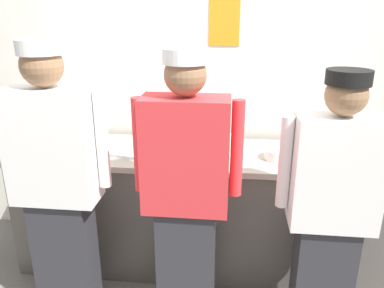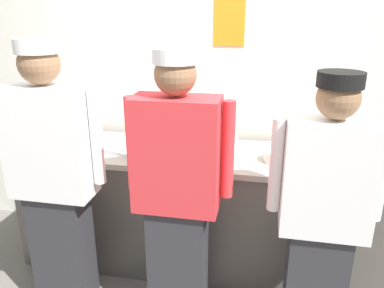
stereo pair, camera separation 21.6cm
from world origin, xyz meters
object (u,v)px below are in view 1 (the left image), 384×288
(chef_center, at_px, (187,192))
(plate_stack_rear, at_px, (279,154))
(chef_far_right, at_px, (331,209))
(mixing_bowl_steel, at_px, (72,142))
(ramekin_green_sauce, at_px, (176,141))
(squeeze_bottle_primary, at_px, (215,135))
(sheet_tray, at_px, (140,150))
(chef_near_left, at_px, (57,183))
(ramekin_yellow_sauce, at_px, (227,157))
(chefs_knife, at_px, (326,163))
(deli_cup, at_px, (229,140))
(plate_stack_front, at_px, (198,151))
(squeeze_bottle_secondary, at_px, (363,147))

(chef_center, relative_size, plate_stack_rear, 8.60)
(chef_far_right, distance_m, mixing_bowl_steel, 1.80)
(ramekin_green_sauce, bearing_deg, squeeze_bottle_primary, -3.22)
(sheet_tray, bearing_deg, chef_near_left, -120.34)
(chef_center, bearing_deg, plate_stack_rear, 44.04)
(ramekin_yellow_sauce, bearing_deg, chefs_knife, -0.44)
(mixing_bowl_steel, bearing_deg, deli_cup, 11.18)
(ramekin_green_sauce, height_order, ramekin_yellow_sauce, ramekin_green_sauce)
(sheet_tray, xyz_separation_m, ramekin_yellow_sauce, (0.62, -0.09, 0.01))
(plate_stack_front, distance_m, squeeze_bottle_secondary, 1.11)
(plate_stack_rear, distance_m, squeeze_bottle_primary, 0.49)
(squeeze_bottle_secondary, bearing_deg, chefs_knife, -160.20)
(chef_near_left, distance_m, chef_center, 0.76)
(squeeze_bottle_secondary, relative_size, ramekin_green_sauce, 2.17)
(squeeze_bottle_secondary, bearing_deg, plate_stack_rear, -176.79)
(deli_cup, bearing_deg, plate_stack_rear, -36.75)
(sheet_tray, distance_m, ramekin_green_sauce, 0.29)
(ramekin_yellow_sauce, bearing_deg, sheet_tray, 171.43)
(ramekin_green_sauce, bearing_deg, deli_cup, 4.92)
(chef_far_right, relative_size, squeeze_bottle_secondary, 8.02)
(plate_stack_front, xyz_separation_m, chefs_knife, (0.85, -0.09, -0.02))
(squeeze_bottle_secondary, xyz_separation_m, ramekin_green_sauce, (-1.29, 0.19, -0.07))
(ramekin_green_sauce, relative_size, deli_cup, 1.02)
(ramekin_green_sauce, relative_size, chefs_knife, 0.34)
(chefs_knife, bearing_deg, plate_stack_front, 174.11)
(plate_stack_rear, relative_size, squeeze_bottle_primary, 1.09)
(squeeze_bottle_secondary, height_order, chefs_knife, squeeze_bottle_secondary)
(plate_stack_rear, distance_m, deli_cup, 0.42)
(sheet_tray, height_order, deli_cup, deli_cup)
(chef_near_left, xyz_separation_m, chef_center, (0.75, 0.01, -0.02))
(plate_stack_rear, height_order, sheet_tray, plate_stack_rear)
(squeeze_bottle_primary, xyz_separation_m, ramekin_green_sauce, (-0.30, 0.02, -0.06))
(plate_stack_front, height_order, chefs_knife, plate_stack_front)
(plate_stack_front, height_order, ramekin_yellow_sauce, plate_stack_front)
(ramekin_green_sauce, bearing_deg, chefs_knife, -15.02)
(chef_near_left, relative_size, mixing_bowl_steel, 4.99)
(ramekin_green_sauce, xyz_separation_m, ramekin_yellow_sauce, (0.39, -0.27, -0.00))
(sheet_tray, relative_size, ramekin_yellow_sauce, 4.26)
(chef_far_right, relative_size, deli_cup, 17.86)
(plate_stack_rear, relative_size, chefs_knife, 0.72)
(plate_stack_front, relative_size, squeeze_bottle_primary, 1.18)
(chefs_knife, bearing_deg, ramekin_yellow_sauce, 179.56)
(plate_stack_rear, xyz_separation_m, chefs_knife, (0.30, -0.06, -0.03))
(chef_far_right, relative_size, plate_stack_front, 7.52)
(deli_cup, bearing_deg, chefs_knife, -26.12)
(chef_far_right, relative_size, ramekin_yellow_sauce, 15.93)
(squeeze_bottle_secondary, relative_size, ramekin_yellow_sauce, 1.99)
(squeeze_bottle_primary, xyz_separation_m, ramekin_yellow_sauce, (0.09, -0.26, -0.07))
(chef_center, relative_size, plate_stack_front, 7.94)
(squeeze_bottle_secondary, bearing_deg, ramekin_yellow_sauce, -174.53)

